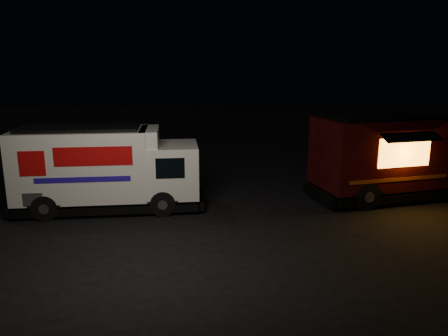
% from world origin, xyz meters
% --- Properties ---
extents(ground, '(80.00, 80.00, 0.00)m').
position_xyz_m(ground, '(0.00, 0.00, 0.00)').
color(ground, black).
rests_on(ground, ground).
extents(white_truck, '(6.71, 2.75, 2.97)m').
position_xyz_m(white_truck, '(-2.67, 1.47, 1.49)').
color(white_truck, silver).
rests_on(white_truck, ground).
extents(red_truck, '(7.31, 4.08, 3.22)m').
position_xyz_m(red_truck, '(8.19, 2.65, 1.61)').
color(red_truck, '#3A0C0A').
rests_on(red_truck, ground).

